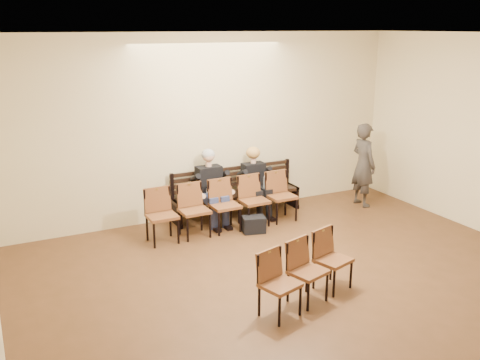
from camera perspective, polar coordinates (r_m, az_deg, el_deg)
The scene contains 11 objects.
ground at distance 6.87m, azimuth 14.25°, elevation -16.07°, with size 10.00×10.00×0.00m, color brown.
room_walls at distance 6.53m, azimuth 11.32°, elevation 6.43°, with size 8.02×10.01×3.51m.
bench at distance 10.53m, azimuth -0.31°, elevation -2.57°, with size 2.60×0.90×0.45m, color black.
seated_man at distance 10.04m, azimuth -3.11°, elevation -0.69°, with size 0.58×0.81×1.40m, color black, non-canonical shape.
seated_woman at distance 10.45m, azimuth 1.67°, elevation -0.39°, with size 0.54×0.75×1.26m, color black, non-canonical shape.
laptop at distance 9.96m, azimuth -2.58°, elevation -1.68°, with size 0.30×0.24×0.22m, color silver.
water_bottle at distance 10.34m, azimuth 2.68°, elevation -0.89°, with size 0.08×0.08×0.25m, color silver.
bag at distance 9.68m, azimuth 1.48°, elevation -4.77°, with size 0.40×0.27×0.30m, color black.
passerby at distance 11.20m, azimuth 13.07°, elevation 2.23°, with size 0.72×0.48×1.98m, color #352F2B.
chair_row_front at distance 9.66m, azimuth -1.61°, elevation -2.78°, with size 2.89×0.51×0.94m, color brown.
chair_row_back at distance 7.31m, azimuth 7.26°, elevation -9.72°, with size 1.55×0.47×0.86m, color brown.
Camera 1 is at (-3.96, -4.30, 3.60)m, focal length 40.00 mm.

